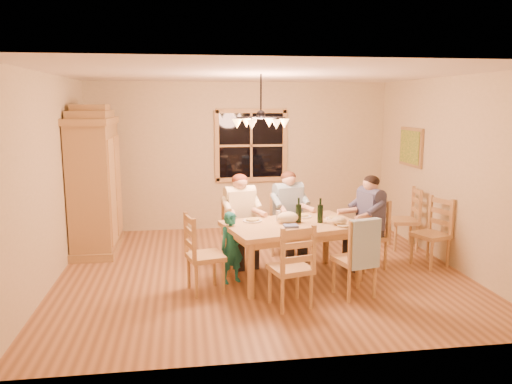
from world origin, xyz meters
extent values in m
plane|color=brown|center=(0.00, 0.00, 0.00)|extent=(5.50, 5.50, 0.00)
cube|color=white|center=(0.00, 0.00, 2.70)|extent=(5.50, 5.00, 0.02)
cube|color=#C2B489|center=(0.00, 2.50, 1.35)|extent=(5.50, 0.02, 2.70)
cube|color=#C2B489|center=(-2.75, 0.00, 1.35)|extent=(0.02, 5.00, 2.70)
cube|color=#C2B489|center=(2.75, 0.00, 1.35)|extent=(0.02, 5.00, 2.70)
cube|color=black|center=(0.20, 2.48, 1.55)|extent=(1.20, 0.03, 1.20)
cube|color=#AB824B|center=(0.20, 2.46, 1.55)|extent=(1.30, 0.06, 1.30)
cube|color=#9C7B43|center=(2.72, 1.20, 1.60)|extent=(0.04, 0.78, 0.64)
cube|color=#1E6B2D|center=(2.69, 1.20, 1.60)|extent=(0.02, 0.68, 0.54)
cylinder|color=black|center=(0.00, 0.00, 2.44)|extent=(0.02, 0.02, 0.53)
sphere|color=black|center=(0.00, 0.00, 2.17)|extent=(0.12, 0.12, 0.12)
cylinder|color=black|center=(0.16, 0.00, 2.13)|extent=(0.34, 0.02, 0.02)
cone|color=#FFB259|center=(0.32, 0.00, 2.05)|extent=(0.13, 0.13, 0.12)
cylinder|color=black|center=(0.08, 0.14, 2.13)|extent=(0.19, 0.31, 0.02)
cone|color=#FFB259|center=(0.16, 0.28, 2.05)|extent=(0.13, 0.13, 0.12)
cylinder|color=black|center=(-0.08, 0.14, 2.13)|extent=(0.19, 0.31, 0.02)
cone|color=#FFB259|center=(-0.16, 0.28, 2.05)|extent=(0.13, 0.13, 0.12)
cylinder|color=black|center=(-0.16, 0.00, 2.13)|extent=(0.34, 0.02, 0.02)
cone|color=#FFB259|center=(-0.32, 0.00, 2.05)|extent=(0.13, 0.13, 0.12)
cylinder|color=black|center=(-0.08, -0.14, 2.13)|extent=(0.19, 0.31, 0.02)
cone|color=#FFB259|center=(-0.16, -0.28, 2.05)|extent=(0.13, 0.13, 0.12)
cylinder|color=black|center=(0.08, -0.14, 2.13)|extent=(0.19, 0.31, 0.02)
cone|color=#FFB259|center=(0.16, -0.28, 2.05)|extent=(0.13, 0.13, 0.12)
cube|color=#9C7B43|center=(-2.43, 1.36, 1.00)|extent=(0.60, 1.30, 2.00)
cube|color=#9C7B43|center=(-2.43, 1.36, 2.05)|extent=(0.66, 1.40, 0.10)
cube|color=#9C7B43|center=(-2.43, 1.36, 2.15)|extent=(0.58, 1.00, 0.12)
cube|color=#9C7B43|center=(-2.43, 1.36, 2.25)|extent=(0.52, 0.55, 0.10)
cube|color=#AB824B|center=(-2.12, 1.03, 1.00)|extent=(0.03, 0.55, 1.60)
cube|color=#AB824B|center=(-2.12, 1.69, 1.00)|extent=(0.03, 0.55, 1.60)
cube|color=#9C7B43|center=(-2.43, 1.36, 0.06)|extent=(0.66, 1.40, 0.12)
cube|color=tan|center=(0.37, -0.40, 0.73)|extent=(1.93, 1.45, 0.06)
cube|color=#AB824B|center=(0.37, -0.40, 0.65)|extent=(1.75, 1.26, 0.10)
cylinder|color=#AB824B|center=(-0.27, -1.00, 0.35)|extent=(0.09, 0.09, 0.70)
cylinder|color=#AB824B|center=(1.21, -0.62, 0.35)|extent=(0.09, 0.09, 0.70)
cylinder|color=#AB824B|center=(-0.48, -0.17, 0.35)|extent=(0.09, 0.09, 0.70)
cylinder|color=#AB824B|center=(1.00, 0.21, 0.35)|extent=(0.09, 0.09, 0.70)
cube|color=#AB824B|center=(-0.25, 0.29, 0.45)|extent=(0.53, 0.51, 0.06)
cube|color=#AB824B|center=(-0.25, 0.29, 0.72)|extent=(0.38, 0.14, 0.54)
cube|color=#AB824B|center=(0.49, 0.48, 0.45)|extent=(0.53, 0.51, 0.06)
cube|color=#AB824B|center=(0.49, 0.48, 0.72)|extent=(0.38, 0.14, 0.54)
cube|color=#AB824B|center=(0.15, -1.29, 0.45)|extent=(0.53, 0.51, 0.06)
cube|color=#AB824B|center=(0.15, -1.29, 0.72)|extent=(0.38, 0.14, 0.54)
cube|color=#AB824B|center=(0.98, -1.08, 0.45)|extent=(0.53, 0.51, 0.06)
cube|color=#AB824B|center=(0.98, -1.08, 0.72)|extent=(0.38, 0.14, 0.54)
cube|color=#AB824B|center=(-0.80, -0.69, 0.45)|extent=(0.51, 0.53, 0.06)
cube|color=#AB824B|center=(-0.80, -0.69, 0.72)|extent=(0.14, 0.38, 0.54)
cube|color=#AB824B|center=(1.53, -0.10, 0.45)|extent=(0.51, 0.53, 0.06)
cube|color=#AB824B|center=(1.53, -0.10, 0.72)|extent=(0.14, 0.38, 0.54)
cube|color=#F0E9B9|center=(-0.25, 0.29, 0.84)|extent=(0.44, 0.31, 0.52)
cube|color=#262328|center=(-0.25, 0.29, 0.53)|extent=(0.47, 0.50, 0.14)
sphere|color=tan|center=(-0.25, 0.29, 1.22)|extent=(0.21, 0.21, 0.21)
ellipsoid|color=#592614|center=(-0.25, 0.29, 1.25)|extent=(0.22, 0.22, 0.17)
cube|color=teal|center=(0.49, 0.48, 0.84)|extent=(0.44, 0.31, 0.52)
cube|color=#262328|center=(0.49, 0.48, 0.53)|extent=(0.47, 0.50, 0.14)
sphere|color=tan|center=(0.49, 0.48, 1.22)|extent=(0.21, 0.21, 0.21)
ellipsoid|color=#381E11|center=(0.49, 0.48, 1.25)|extent=(0.22, 0.22, 0.17)
cube|color=#3F4465|center=(1.53, -0.10, 0.84)|extent=(0.31, 0.44, 0.52)
cube|color=#262328|center=(1.53, -0.10, 0.53)|extent=(0.50, 0.47, 0.14)
sphere|color=tan|center=(1.53, -0.10, 1.22)|extent=(0.21, 0.21, 0.21)
ellipsoid|color=black|center=(1.53, -0.10, 1.25)|extent=(0.22, 0.22, 0.17)
cube|color=#97BCCD|center=(1.03, -1.27, 0.70)|extent=(0.39, 0.19, 0.58)
cylinder|color=black|center=(0.46, -0.34, 0.93)|extent=(0.08, 0.08, 0.33)
cylinder|color=black|center=(0.73, -0.40, 0.93)|extent=(0.08, 0.08, 0.33)
cylinder|color=white|center=(-0.14, -0.21, 0.77)|extent=(0.26, 0.26, 0.02)
cylinder|color=white|center=(0.58, -0.04, 0.77)|extent=(0.26, 0.26, 0.02)
cylinder|color=white|center=(0.99, -0.25, 0.77)|extent=(0.26, 0.26, 0.02)
cylinder|color=silver|center=(0.21, -0.22, 0.83)|extent=(0.06, 0.06, 0.14)
cylinder|color=silver|center=(0.83, -0.08, 0.83)|extent=(0.06, 0.06, 0.14)
ellipsoid|color=tan|center=(0.94, -0.55, 0.82)|extent=(0.20, 0.20, 0.11)
cube|color=#54679B|center=(0.30, -0.59, 0.78)|extent=(0.21, 0.18, 0.03)
ellipsoid|color=beige|center=(0.30, -0.37, 0.84)|extent=(0.28, 0.22, 0.15)
imported|color=#1A7678|center=(-0.44, -0.41, 0.47)|extent=(0.40, 0.34, 0.94)
cube|color=#AB824B|center=(2.45, -0.14, 0.45)|extent=(0.55, 0.57, 0.06)
cube|color=#AB824B|center=(2.45, -0.14, 0.72)|extent=(0.19, 0.37, 0.54)
cube|color=#AB824B|center=(2.45, 0.76, 0.45)|extent=(0.48, 0.50, 0.06)
cube|color=#AB824B|center=(2.45, 0.76, 0.72)|extent=(0.11, 0.38, 0.54)
camera|label=1|loc=(-1.03, -6.64, 2.32)|focal=35.00mm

